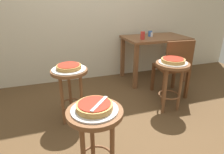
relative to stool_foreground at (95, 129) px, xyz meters
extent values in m
plane|color=brown|center=(0.41, 0.54, -0.48)|extent=(6.00, 6.00, 0.00)
cylinder|color=brown|center=(0.00, 0.00, 0.14)|extent=(0.40, 0.40, 0.03)
cylinder|color=brown|center=(0.00, 0.13, -0.18)|extent=(0.04, 0.04, 0.60)
cylinder|color=brown|center=(0.11, -0.06, -0.18)|extent=(0.04, 0.04, 0.60)
cylinder|color=silver|center=(0.00, 0.00, 0.17)|extent=(0.33, 0.33, 0.01)
cylinder|color=tan|center=(0.00, 0.00, 0.19)|extent=(0.26, 0.26, 0.04)
cylinder|color=red|center=(0.00, 0.00, 0.21)|extent=(0.23, 0.23, 0.01)
cylinder|color=brown|center=(1.15, 0.74, 0.14)|extent=(0.40, 0.40, 0.03)
cylinder|color=brown|center=(1.15, 0.87, -0.18)|extent=(0.04, 0.04, 0.60)
cylinder|color=brown|center=(1.04, 0.68, -0.18)|extent=(0.04, 0.04, 0.60)
cylinder|color=brown|center=(1.25, 0.68, -0.18)|extent=(0.04, 0.04, 0.60)
torus|color=brown|center=(1.15, 0.74, -0.27)|extent=(0.27, 0.27, 0.02)
cylinder|color=white|center=(1.15, 0.74, 0.17)|extent=(0.34, 0.34, 0.01)
cylinder|color=tan|center=(1.15, 0.74, 0.19)|extent=(0.28, 0.28, 0.04)
cylinder|color=red|center=(1.15, 0.74, 0.21)|extent=(0.25, 0.25, 0.01)
cylinder|color=brown|center=(-0.07, 0.90, 0.14)|extent=(0.40, 0.40, 0.03)
cylinder|color=brown|center=(-0.07, 1.02, -0.18)|extent=(0.04, 0.04, 0.60)
cylinder|color=brown|center=(-0.18, 0.84, -0.18)|extent=(0.04, 0.04, 0.60)
cylinder|color=brown|center=(0.04, 0.84, -0.18)|extent=(0.04, 0.04, 0.60)
torus|color=brown|center=(-0.07, 0.90, -0.27)|extent=(0.27, 0.27, 0.02)
cylinder|color=silver|center=(-0.07, 0.90, 0.17)|extent=(0.37, 0.37, 0.01)
cylinder|color=#B78442|center=(-0.07, 0.90, 0.19)|extent=(0.27, 0.27, 0.04)
cylinder|color=red|center=(-0.07, 0.90, 0.21)|extent=(0.24, 0.24, 0.01)
cube|color=brown|center=(1.48, 1.76, 0.26)|extent=(1.05, 0.67, 0.04)
cube|color=brown|center=(1.01, 1.47, -0.12)|extent=(0.06, 0.06, 0.72)
cube|color=brown|center=(1.96, 1.47, -0.12)|extent=(0.06, 0.06, 0.72)
cube|color=brown|center=(1.01, 2.04, -0.12)|extent=(0.06, 0.06, 0.72)
cube|color=brown|center=(1.96, 2.04, -0.12)|extent=(0.06, 0.06, 0.72)
cylinder|color=red|center=(1.18, 1.63, 0.34)|extent=(0.07, 0.07, 0.12)
cylinder|color=#3360B2|center=(1.41, 1.82, 0.32)|extent=(0.07, 0.07, 0.09)
cylinder|color=white|center=(1.43, 1.79, 0.31)|extent=(0.04, 0.04, 0.07)
cube|color=#5B3319|center=(1.40, 1.12, -0.05)|extent=(0.43, 0.43, 0.04)
cube|color=#5B3319|center=(1.39, 0.94, 0.17)|extent=(0.40, 0.06, 0.40)
cube|color=#5B3319|center=(1.59, 1.29, -0.27)|extent=(0.04, 0.04, 0.42)
cube|color=#5B3319|center=(1.24, 1.32, -0.27)|extent=(0.04, 0.04, 0.42)
cube|color=#5B3319|center=(1.57, 0.93, -0.27)|extent=(0.04, 0.04, 0.42)
cube|color=#5B3319|center=(1.21, 0.96, -0.27)|extent=(0.04, 0.04, 0.42)
cube|color=silver|center=(0.03, -0.02, 0.22)|extent=(0.17, 0.18, 0.01)
camera|label=1|loc=(-0.25, -1.15, 0.89)|focal=31.39mm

